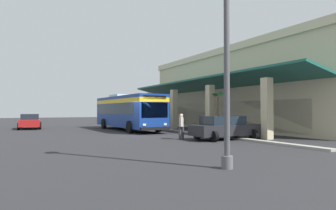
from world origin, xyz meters
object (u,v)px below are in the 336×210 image
object	(u,v)px
parked_sedan_charcoal	(225,127)
lot_light_pole	(227,28)
potted_palm	(218,123)
transit_bus	(127,110)
parked_sedan_red	(30,121)
pedestrian	(181,125)

from	to	relation	value
parked_sedan_charcoal	lot_light_pole	xyz separation A→B (m)	(7.15, -5.84, 3.65)
potted_palm	lot_light_pole	size ratio (longest dim) A/B	0.39
parked_sedan_charcoal	transit_bus	bearing A→B (deg)	-168.41
transit_bus	potted_palm	size ratio (longest dim) A/B	3.51
transit_bus	lot_light_pole	xyz separation A→B (m)	(18.26, -3.56, 2.54)
transit_bus	parked_sedan_charcoal	xyz separation A→B (m)	(11.10, 2.28, -1.10)
lot_light_pole	transit_bus	bearing A→B (deg)	168.97
parked_sedan_charcoal	potted_palm	xyz separation A→B (m)	(-3.42, 2.18, 0.08)
potted_palm	parked_sedan_red	bearing A→B (deg)	-138.86
transit_bus	potted_palm	bearing A→B (deg)	30.13
pedestrian	lot_light_pole	size ratio (longest dim) A/B	0.20
lot_light_pole	parked_sedan_red	bearing A→B (deg)	-170.19
parked_sedan_charcoal	pedestrian	size ratio (longest dim) A/B	2.77
parked_sedan_charcoal	lot_light_pole	bearing A→B (deg)	-39.20
parked_sedan_charcoal	pedestrian	xyz separation A→B (m)	(-1.37, -2.34, 0.14)
parked_sedan_red	potted_palm	size ratio (longest dim) A/B	1.42
parked_sedan_charcoal	potted_palm	world-z (taller)	potted_palm
pedestrian	potted_palm	world-z (taller)	potted_palm
transit_bus	potted_palm	distance (m)	8.94
parked_sedan_red	pedestrian	size ratio (longest dim) A/B	2.83
pedestrian	potted_palm	bearing A→B (deg)	114.40
pedestrian	transit_bus	bearing A→B (deg)	179.65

